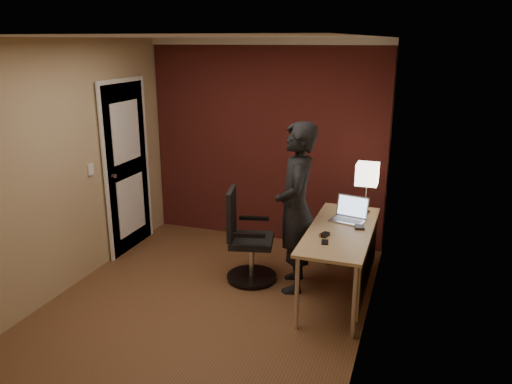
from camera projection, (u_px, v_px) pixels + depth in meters
room at (233, 138)px, 5.87m from camera, size 4.00×4.00×4.00m
desk at (348, 242)px, 4.82m from camera, size 0.60×1.50×0.73m
desk_lamp at (367, 175)px, 5.13m from camera, size 0.22×0.22×0.54m
laptop at (350, 214)px, 5.04m from camera, size 0.38×0.32×0.23m
mouse at (325, 235)px, 4.62m from camera, size 0.09×0.11×0.03m
phone at (325, 242)px, 4.48m from camera, size 0.08×0.12×0.01m
wallet at (359, 227)px, 4.82m from camera, size 0.11×0.13×0.02m
office_chair at (246, 242)px, 5.26m from camera, size 0.54×0.61×0.99m
person at (296, 208)px, 4.98m from camera, size 0.55×0.71×1.73m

